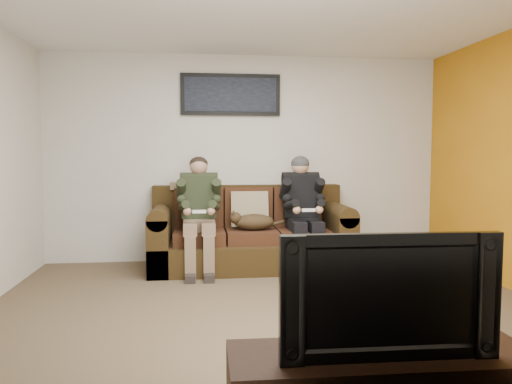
{
  "coord_description": "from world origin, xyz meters",
  "views": [
    {
      "loc": [
        -0.62,
        -4.11,
        1.36
      ],
      "look_at": [
        0.01,
        1.2,
        0.95
      ],
      "focal_mm": 35.0,
      "sensor_mm": 36.0,
      "label": 1
    }
  ],
  "objects": [
    {
      "name": "floor",
      "position": [
        0.0,
        0.0,
        0.0
      ],
      "size": [
        5.0,
        5.0,
        0.0
      ],
      "primitive_type": "plane",
      "color": "brown",
      "rests_on": "ground"
    },
    {
      "name": "ceiling",
      "position": [
        0.0,
        0.0,
        2.6
      ],
      "size": [
        5.0,
        5.0,
        0.0
      ],
      "primitive_type": "plane",
      "rotation": [
        3.14,
        0.0,
        0.0
      ],
      "color": "silver",
      "rests_on": "ground"
    },
    {
      "name": "wall_back",
      "position": [
        0.0,
        2.25,
        1.3
      ],
      "size": [
        5.0,
        0.0,
        5.0
      ],
      "primitive_type": "plane",
      "rotation": [
        1.57,
        0.0,
        0.0
      ],
      "color": "beige",
      "rests_on": "ground"
    },
    {
      "name": "wall_front",
      "position": [
        0.0,
        -2.25,
        1.3
      ],
      "size": [
        5.0,
        0.0,
        5.0
      ],
      "primitive_type": "plane",
      "rotation": [
        -1.57,
        0.0,
        0.0
      ],
      "color": "beige",
      "rests_on": "ground"
    },
    {
      "name": "sofa",
      "position": [
        0.01,
        1.83,
        0.36
      ],
      "size": [
        2.36,
        1.02,
        0.96
      ],
      "color": "#35250F",
      "rests_on": "ground"
    },
    {
      "name": "throw_pillow",
      "position": [
        0.01,
        1.88,
        0.69
      ],
      "size": [
        0.45,
        0.21,
        0.45
      ],
      "primitive_type": "cube",
      "rotation": [
        -0.21,
        0.0,
        0.0
      ],
      "color": "#968862",
      "rests_on": "sofa"
    },
    {
      "name": "throw_blanket",
      "position": [
        -0.71,
        2.13,
        0.96
      ],
      "size": [
        0.48,
        0.24,
        0.09
      ],
      "primitive_type": "cube",
      "color": "gray",
      "rests_on": "sofa"
    },
    {
      "name": "person_left",
      "position": [
        -0.6,
        1.64,
        0.75
      ],
      "size": [
        0.51,
        0.87,
        1.33
      ],
      "color": "#826951",
      "rests_on": "sofa"
    },
    {
      "name": "person_right",
      "position": [
        0.61,
        1.64,
        0.76
      ],
      "size": [
        0.51,
        0.86,
        1.34
      ],
      "color": "black",
      "rests_on": "sofa"
    },
    {
      "name": "cat",
      "position": [
        0.02,
        1.62,
        0.57
      ],
      "size": [
        0.66,
        0.26,
        0.24
      ],
      "color": "#4D381E",
      "rests_on": "sofa"
    },
    {
      "name": "framed_poster",
      "position": [
        -0.19,
        2.22,
        2.1
      ],
      "size": [
        1.25,
        0.05,
        0.52
      ],
      "color": "black",
      "rests_on": "wall_back"
    },
    {
      "name": "television",
      "position": [
        0.22,
        -1.95,
        0.73
      ],
      "size": [
        0.99,
        0.15,
        0.57
      ],
      "primitive_type": "imported",
      "rotation": [
        0.0,
        0.0,
        -0.02
      ],
      "color": "black",
      "rests_on": "tv_stand"
    }
  ]
}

